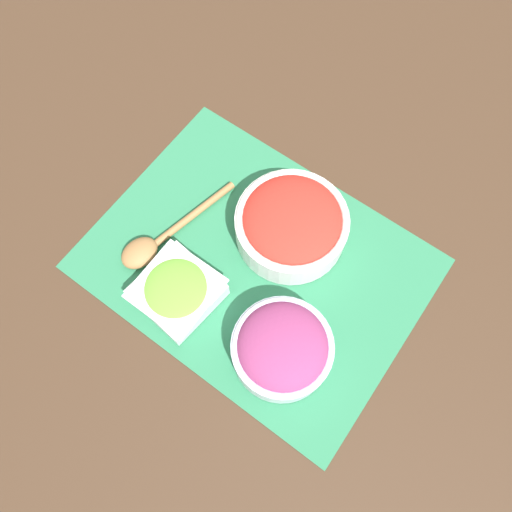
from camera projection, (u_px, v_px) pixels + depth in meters
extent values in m
plane|color=#422D1E|center=(256.00, 264.00, 0.81)|extent=(3.00, 3.00, 0.00)
cube|color=#2D7A51|center=(256.00, 263.00, 0.81)|extent=(0.52, 0.39, 0.00)
cylinder|color=white|center=(291.00, 227.00, 0.80)|extent=(0.18, 0.18, 0.06)
torus|color=white|center=(292.00, 219.00, 0.77)|extent=(0.18, 0.18, 0.01)
ellipsoid|color=red|center=(292.00, 219.00, 0.77)|extent=(0.16, 0.16, 0.04)
cube|color=white|center=(178.00, 292.00, 0.77)|extent=(0.12, 0.12, 0.04)
cube|color=white|center=(176.00, 288.00, 0.75)|extent=(0.12, 0.12, 0.00)
ellipsoid|color=#6BAD38|center=(176.00, 289.00, 0.75)|extent=(0.10, 0.10, 0.02)
cylinder|color=silver|center=(282.00, 350.00, 0.73)|extent=(0.15, 0.15, 0.05)
torus|color=silver|center=(283.00, 346.00, 0.71)|extent=(0.15, 0.15, 0.01)
ellipsoid|color=#93386B|center=(283.00, 346.00, 0.71)|extent=(0.13, 0.13, 0.05)
cylinder|color=#9E7042|center=(192.00, 215.00, 0.83)|extent=(0.05, 0.18, 0.01)
ellipsoid|color=#9E7042|center=(139.00, 253.00, 0.80)|extent=(0.06, 0.07, 0.03)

